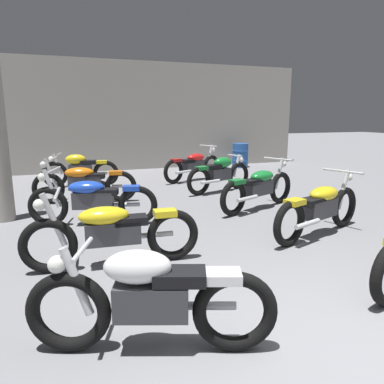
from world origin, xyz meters
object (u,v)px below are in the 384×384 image
at_px(motorcycle_left_row_1, 112,231).
at_px(oil_drum, 240,155).
at_px(motorcycle_right_row_4, 194,165).
at_px(motorcycle_right_row_2, 259,187).
at_px(motorcycle_left_row_0, 150,297).
at_px(motorcycle_left_row_2, 92,199).
at_px(motorcycle_right_row_1, 320,207).
at_px(motorcycle_right_row_3, 220,173).
at_px(motorcycle_left_row_3, 84,182).
at_px(motorcycle_left_row_4, 80,169).

xyz_separation_m(motorcycle_left_row_1, oil_drum, (5.63, 7.28, -0.03)).
bearing_deg(motorcycle_right_row_4, motorcycle_right_row_2, -89.07).
bearing_deg(motorcycle_left_row_1, motorcycle_left_row_0, -89.06).
height_order(motorcycle_left_row_0, motorcycle_left_row_2, motorcycle_left_row_2).
xyz_separation_m(motorcycle_left_row_0, motorcycle_right_row_1, (3.15, 1.86, -0.01)).
relative_size(motorcycle_left_row_1, motorcycle_right_row_1, 1.04).
distance_m(motorcycle_left_row_0, motorcycle_left_row_1, 1.79).
relative_size(motorcycle_left_row_2, motorcycle_right_row_3, 1.10).
relative_size(motorcycle_left_row_1, motorcycle_left_row_3, 1.01).
bearing_deg(motorcycle_right_row_4, motorcycle_left_row_1, -120.17).
xyz_separation_m(motorcycle_right_row_2, motorcycle_right_row_4, (-0.06, 3.50, 0.00)).
relative_size(motorcycle_left_row_3, motorcycle_right_row_2, 1.04).
xyz_separation_m(motorcycle_left_row_3, motorcycle_right_row_2, (3.20, -1.77, 0.00)).
bearing_deg(motorcycle_right_row_1, motorcycle_right_row_4, 90.92).
height_order(motorcycle_left_row_2, motorcycle_left_row_4, motorcycle_left_row_2).
bearing_deg(motorcycle_left_row_2, motorcycle_right_row_2, -0.82).
bearing_deg(motorcycle_left_row_0, oil_drum, 58.32).
height_order(motorcycle_right_row_3, oil_drum, motorcycle_right_row_3).
relative_size(motorcycle_left_row_1, motorcycle_right_row_4, 1.07).
bearing_deg(oil_drum, motorcycle_left_row_0, -121.68).
relative_size(motorcycle_left_row_3, motorcycle_right_row_3, 1.12).
relative_size(motorcycle_left_row_1, motorcycle_right_row_3, 1.13).
relative_size(motorcycle_left_row_4, motorcycle_right_row_1, 0.93).
bearing_deg(oil_drum, motorcycle_right_row_1, -108.74).
bearing_deg(motorcycle_left_row_1, motorcycle_left_row_2, 91.58).
relative_size(motorcycle_left_row_4, motorcycle_right_row_3, 1.02).
distance_m(motorcycle_right_row_2, motorcycle_right_row_3, 1.78).
distance_m(motorcycle_left_row_2, motorcycle_right_row_2, 3.20).
bearing_deg(motorcycle_right_row_4, motorcycle_left_row_2, -132.35).
height_order(motorcycle_left_row_0, motorcycle_left_row_3, motorcycle_left_row_3).
relative_size(motorcycle_left_row_0, motorcycle_left_row_3, 0.88).
relative_size(motorcycle_left_row_0, motorcycle_right_row_4, 0.93).
distance_m(motorcycle_left_row_3, motorcycle_left_row_4, 1.93).
xyz_separation_m(motorcycle_left_row_3, motorcycle_left_row_4, (0.04, 1.93, 0.01)).
xyz_separation_m(motorcycle_left_row_1, motorcycle_right_row_3, (3.12, 3.61, 0.01)).
height_order(motorcycle_left_row_1, motorcycle_left_row_4, motorcycle_left_row_1).
height_order(motorcycle_left_row_3, motorcycle_right_row_1, same).
distance_m(motorcycle_left_row_0, motorcycle_right_row_2, 4.78).
relative_size(motorcycle_right_row_2, oil_drum, 2.42).
relative_size(motorcycle_left_row_4, oil_drum, 2.29).
distance_m(motorcycle_left_row_2, oil_drum, 7.85).
distance_m(motorcycle_right_row_1, motorcycle_right_row_2, 1.76).
distance_m(motorcycle_left_row_2, motorcycle_left_row_4, 3.65).
xyz_separation_m(motorcycle_left_row_4, oil_drum, (5.64, 1.76, -0.03)).
distance_m(motorcycle_left_row_3, motorcycle_right_row_4, 3.59).
bearing_deg(motorcycle_left_row_2, motorcycle_left_row_4, 89.31).
xyz_separation_m(motorcycle_right_row_3, motorcycle_right_row_4, (-0.03, 1.72, -0.01)).
bearing_deg(motorcycle_left_row_2, motorcycle_right_row_4, 47.65).
xyz_separation_m(motorcycle_left_row_0, motorcycle_left_row_1, (-0.03, 1.79, -0.01)).
height_order(motorcycle_left_row_1, motorcycle_left_row_3, same).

